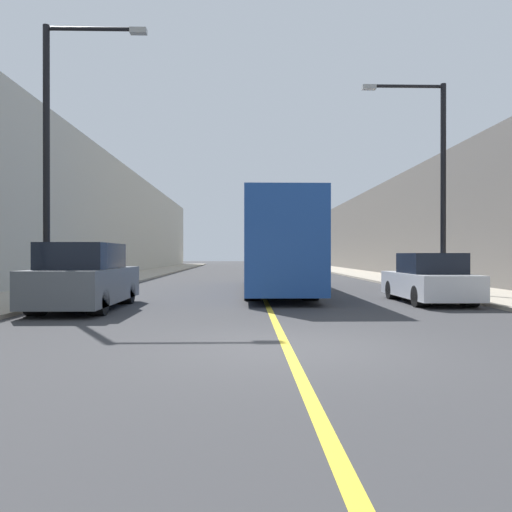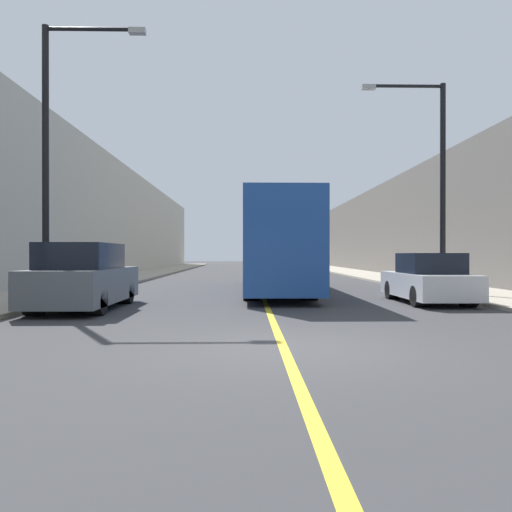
{
  "view_description": "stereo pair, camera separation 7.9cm",
  "coord_description": "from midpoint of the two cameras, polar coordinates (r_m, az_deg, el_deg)",
  "views": [
    {
      "loc": [
        -0.69,
        -8.05,
        1.52
      ],
      "look_at": [
        -0.07,
        18.26,
        1.42
      ],
      "focal_mm": 35.0,
      "sensor_mm": 36.0,
      "label": 1
    },
    {
      "loc": [
        -0.61,
        -8.05,
        1.52
      ],
      "look_at": [
        -0.07,
        18.26,
        1.42
      ],
      "focal_mm": 35.0,
      "sensor_mm": 36.0,
      "label": 2
    }
  ],
  "objects": [
    {
      "name": "ground_plane",
      "position": [
        8.22,
        3.28,
        -10.44
      ],
      "size": [
        200.0,
        200.0,
        0.0
      ],
      "primitive_type": "plane",
      "color": "#38383A"
    },
    {
      "name": "sidewalk_left",
      "position": [
        38.78,
        -12.32,
        -1.96
      ],
      "size": [
        3.39,
        72.0,
        0.11
      ],
      "primitive_type": "cube",
      "color": "#A89E8C",
      "rests_on": "ground"
    },
    {
      "name": "sidewalk_right",
      "position": [
        39.05,
        11.46,
        -1.94
      ],
      "size": [
        3.39,
        72.0,
        0.11
      ],
      "primitive_type": "cube",
      "color": "#A89E8C",
      "rests_on": "ground"
    },
    {
      "name": "building_row_left",
      "position": [
        39.71,
        -17.57,
        3.99
      ],
      "size": [
        4.0,
        72.0,
        8.29
      ],
      "primitive_type": "cube",
      "color": "#B7B2A3",
      "rests_on": "ground"
    },
    {
      "name": "building_row_right",
      "position": [
        40.05,
        16.64,
        2.95
      ],
      "size": [
        4.0,
        72.0,
        6.89
      ],
      "primitive_type": "cube",
      "color": "#66605B",
      "rests_on": "ground"
    },
    {
      "name": "road_center_line",
      "position": [
        38.09,
        -0.38,
        -2.07
      ],
      "size": [
        0.16,
        72.0,
        0.01
      ],
      "primitive_type": "cube",
      "color": "gold",
      "rests_on": "ground"
    },
    {
      "name": "bus",
      "position": [
        20.32,
        1.97,
        1.22
      ],
      "size": [
        2.44,
        12.68,
        3.53
      ],
      "color": "#1E4793",
      "rests_on": "ground"
    },
    {
      "name": "parked_suv_left",
      "position": [
        14.54,
        -19.11,
        -2.45
      ],
      "size": [
        1.93,
        4.8,
        1.82
      ],
      "color": "#51565B",
      "rests_on": "ground"
    },
    {
      "name": "car_right_near",
      "position": [
        16.47,
        19.04,
        -2.67
      ],
      "size": [
        1.81,
        4.2,
        1.55
      ],
      "color": "silver",
      "rests_on": "ground"
    },
    {
      "name": "street_lamp_left",
      "position": [
        16.47,
        -22.05,
        11.88
      ],
      "size": [
        3.1,
        0.24,
        8.27
      ],
      "color": "black",
      "rests_on": "sidewalk_left"
    },
    {
      "name": "street_lamp_right",
      "position": [
        19.66,
        19.7,
        9.03
      ],
      "size": [
        3.1,
        0.24,
        7.66
      ],
      "color": "black",
      "rests_on": "sidewalk_right"
    }
  ]
}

